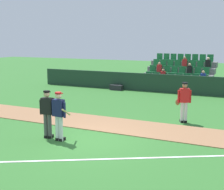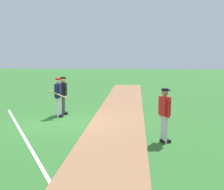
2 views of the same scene
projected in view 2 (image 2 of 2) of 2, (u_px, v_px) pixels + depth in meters
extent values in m
plane|color=#33702D|center=(66.00, 122.00, 12.22)|extent=(80.00, 80.00, 0.00)
cube|color=#9E704C|center=(117.00, 122.00, 12.04)|extent=(28.00, 2.23, 0.03)
cube|color=white|center=(28.00, 143.00, 9.30)|extent=(10.47, 6.04, 0.01)
cylinder|color=white|center=(59.00, 107.00, 13.16)|extent=(0.14, 0.14, 0.90)
cylinder|color=white|center=(58.00, 107.00, 13.00)|extent=(0.14, 0.14, 0.90)
cube|color=black|center=(61.00, 115.00, 13.21)|extent=(0.13, 0.27, 0.10)
cube|color=black|center=(60.00, 116.00, 13.05)|extent=(0.13, 0.27, 0.10)
cube|color=#191E47|center=(58.00, 91.00, 12.97)|extent=(0.41, 0.24, 0.60)
cylinder|color=#191E47|center=(60.00, 91.00, 13.23)|extent=(0.09, 0.09, 0.55)
cylinder|color=#191E47|center=(56.00, 92.00, 12.74)|extent=(0.09, 0.09, 0.55)
sphere|color=beige|center=(58.00, 81.00, 12.91)|extent=(0.22, 0.22, 0.22)
cylinder|color=#B21919|center=(58.00, 79.00, 12.90)|extent=(0.23, 0.23, 0.06)
cube|color=#B21919|center=(60.00, 79.00, 12.89)|extent=(0.19, 0.13, 0.02)
cylinder|color=tan|center=(59.00, 95.00, 12.74)|extent=(0.26, 0.79, 0.41)
cylinder|color=#4C4C4C|center=(64.00, 105.00, 13.70)|extent=(0.14, 0.14, 0.90)
cylinder|color=#4C4C4C|center=(63.00, 105.00, 13.55)|extent=(0.14, 0.14, 0.90)
cube|color=black|center=(65.00, 113.00, 13.77)|extent=(0.16, 0.28, 0.10)
cube|color=black|center=(65.00, 114.00, 13.61)|extent=(0.16, 0.28, 0.10)
cube|color=black|center=(63.00, 89.00, 13.52)|extent=(0.43, 0.28, 0.60)
cylinder|color=black|center=(64.00, 89.00, 13.77)|extent=(0.09, 0.09, 0.55)
cylinder|color=black|center=(63.00, 91.00, 13.28)|extent=(0.09, 0.09, 0.55)
sphere|color=tan|center=(63.00, 80.00, 13.45)|extent=(0.22, 0.22, 0.22)
cylinder|color=black|center=(63.00, 78.00, 13.44)|extent=(0.23, 0.23, 0.06)
cube|color=black|center=(65.00, 78.00, 13.45)|extent=(0.20, 0.15, 0.02)
cube|color=black|center=(66.00, 89.00, 13.53)|extent=(0.45, 0.15, 0.56)
cylinder|color=silver|center=(163.00, 128.00, 9.41)|extent=(0.14, 0.14, 0.90)
cylinder|color=silver|center=(165.00, 130.00, 9.26)|extent=(0.14, 0.14, 0.90)
cube|color=black|center=(164.00, 140.00, 9.49)|extent=(0.22, 0.29, 0.10)
cube|color=black|center=(167.00, 141.00, 9.34)|extent=(0.22, 0.29, 0.10)
cube|color=red|center=(165.00, 106.00, 9.23)|extent=(0.46, 0.37, 0.60)
cylinder|color=red|center=(160.00, 106.00, 9.47)|extent=(0.09, 0.09, 0.55)
cylinder|color=red|center=(169.00, 109.00, 9.01)|extent=(0.09, 0.09, 0.55)
sphere|color=#9E7051|center=(165.00, 93.00, 9.17)|extent=(0.22, 0.22, 0.22)
cylinder|color=black|center=(165.00, 89.00, 9.15)|extent=(0.23, 0.23, 0.06)
cube|color=black|center=(168.00, 90.00, 9.19)|extent=(0.21, 0.19, 0.02)
ellipsoid|color=brown|center=(161.00, 113.00, 9.54)|extent=(0.23, 0.19, 0.28)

